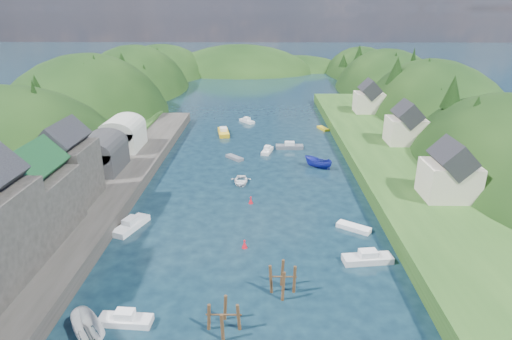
{
  "coord_description": "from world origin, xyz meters",
  "views": [
    {
      "loc": [
        1.06,
        -33.67,
        27.34
      ],
      "look_at": [
        0.0,
        28.0,
        4.0
      ],
      "focal_mm": 30.0,
      "sensor_mm": 36.0,
      "label": 1
    }
  ],
  "objects_px": {
    "piling_cluster_far": "(283,282)",
    "channel_buoy_near": "(245,244)",
    "channel_buoy_far": "(251,200)",
    "piling_cluster_near": "(224,320)"
  },
  "relations": [
    {
      "from": "piling_cluster_near",
      "to": "channel_buoy_near",
      "type": "height_order",
      "value": "piling_cluster_near"
    },
    {
      "from": "channel_buoy_near",
      "to": "channel_buoy_far",
      "type": "relative_size",
      "value": 1.0
    },
    {
      "from": "piling_cluster_far",
      "to": "channel_buoy_far",
      "type": "distance_m",
      "value": 21.74
    },
    {
      "from": "piling_cluster_far",
      "to": "channel_buoy_near",
      "type": "relative_size",
      "value": 3.41
    },
    {
      "from": "piling_cluster_far",
      "to": "channel_buoy_far",
      "type": "relative_size",
      "value": 3.41
    },
    {
      "from": "channel_buoy_far",
      "to": "channel_buoy_near",
      "type": "bearing_deg",
      "value": -91.78
    },
    {
      "from": "channel_buoy_far",
      "to": "piling_cluster_far",
      "type": "bearing_deg",
      "value": -79.75
    },
    {
      "from": "piling_cluster_near",
      "to": "channel_buoy_far",
      "type": "relative_size",
      "value": 3.01
    },
    {
      "from": "piling_cluster_near",
      "to": "piling_cluster_far",
      "type": "xyz_separation_m",
      "value": [
        5.52,
        5.53,
        0.22
      ]
    },
    {
      "from": "piling_cluster_far",
      "to": "channel_buoy_near",
      "type": "height_order",
      "value": "piling_cluster_far"
    }
  ]
}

